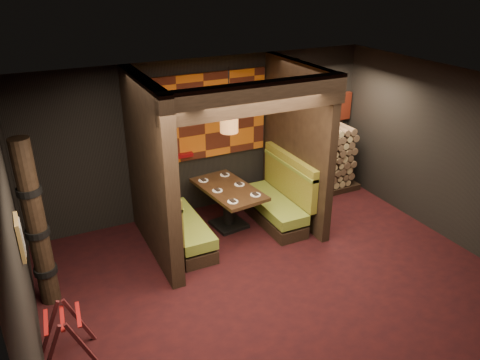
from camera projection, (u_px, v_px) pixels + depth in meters
name	position (u px, v px, depth m)	size (l,w,h in m)	color
floor	(279.00, 284.00, 6.90)	(6.50, 5.50, 0.02)	black
ceiling	(287.00, 93.00, 5.70)	(6.50, 5.50, 0.02)	black
wall_back	(205.00, 136.00, 8.55)	(6.50, 0.02, 2.85)	black
wall_front	(446.00, 327.00, 4.05)	(6.50, 0.02, 2.85)	black
wall_left	(20.00, 258.00, 5.00)	(0.02, 5.50, 2.85)	black
wall_right	(455.00, 158.00, 7.60)	(0.02, 5.50, 2.85)	black
partition_left	(150.00, 171.00, 7.10)	(0.20, 2.20, 2.85)	black
partition_right	(296.00, 144.00, 8.20)	(0.15, 2.10, 2.85)	black
header_beam	(258.00, 98.00, 6.35)	(2.85, 0.18, 0.44)	black
tapa_back_panel	(204.00, 117.00, 8.33)	(2.40, 0.06, 1.55)	#AC5010
tapa_side_panel	(152.00, 140.00, 7.12)	(0.04, 1.85, 1.45)	#AC5010
lacquer_shelf	(176.00, 156.00, 8.32)	(0.60, 0.12, 0.07)	#62070A
booth_bench_left	(178.00, 224.00, 7.69)	(0.68, 1.60, 1.14)	black
booth_bench_right	(278.00, 201.00, 8.44)	(0.68, 1.60, 1.14)	black
dining_table	(229.00, 200.00, 8.22)	(0.95, 1.52, 0.76)	black
place_settings	(229.00, 187.00, 8.11)	(0.75, 1.21, 0.03)	white
pendant_lamp	(229.00, 119.00, 7.55)	(0.30, 0.30, 1.06)	#A56733
framed_picture	(20.00, 237.00, 5.01)	(0.05, 0.36, 0.46)	olive
luggage_rack	(65.00, 334.00, 5.43)	(0.72, 0.53, 0.75)	#401316
totem_column	(36.00, 226.00, 6.08)	(0.31, 0.31, 2.40)	black
firewood_stack	(319.00, 161.00, 9.44)	(1.73, 0.70, 1.36)	black
mosaic_header	(312.00, 111.00, 9.31)	(1.83, 0.10, 0.56)	maroon
bay_front_post	(293.00, 138.00, 8.45)	(0.08, 0.08, 2.85)	black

